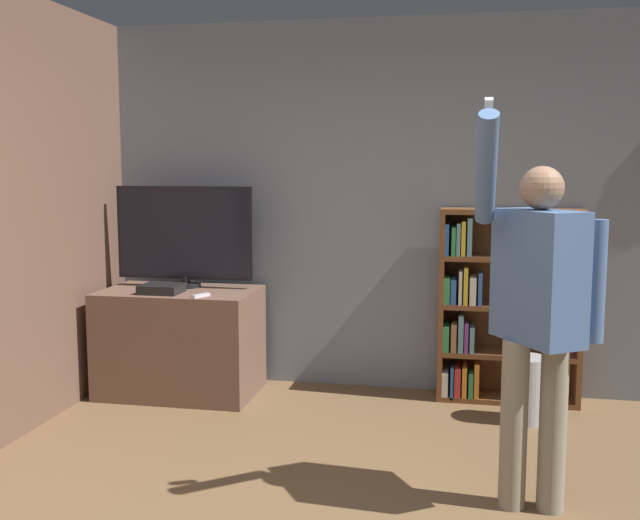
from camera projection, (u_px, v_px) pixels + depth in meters
wall_back at (399, 207)px, 5.46m from camera, size 6.30×0.09×2.70m
wall_side_brick at (18, 216)px, 4.54m from camera, size 0.06×4.30×2.70m
tv_ledge at (180, 342)px, 5.43m from camera, size 1.10×0.69×0.76m
television at (185, 235)px, 5.46m from camera, size 1.03×0.22×0.74m
game_console at (161, 289)px, 5.24m from camera, size 0.28×0.23×0.06m
remote_loose at (201, 296)px, 5.08m from camera, size 0.10×0.14×0.02m
bookshelf at (495, 309)px, 5.24m from camera, size 0.97×0.28×1.36m
person at (538, 305)px, 3.50m from camera, size 0.60×0.57×1.95m
waste_bin at (526, 389)px, 4.84m from camera, size 0.27×0.27×0.43m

